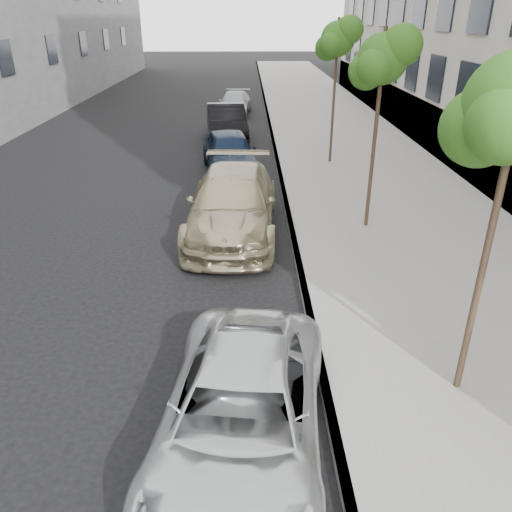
{
  "coord_description": "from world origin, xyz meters",
  "views": [
    {
      "loc": [
        0.0,
        -4.48,
        5.29
      ],
      "look_at": [
        0.14,
        3.32,
        1.5
      ],
      "focal_mm": 35.0,
      "sensor_mm": 36.0,
      "label": 1
    }
  ],
  "objects_px": {
    "sedan_blue": "(229,152)",
    "sedan_black": "(226,123)",
    "tree_mid": "(384,59)",
    "tree_far": "(338,39)",
    "sedan_rear": "(235,103)",
    "minivan": "(241,415)",
    "suv": "(233,203)"
  },
  "relations": [
    {
      "from": "tree_far",
      "to": "sedan_blue",
      "type": "relative_size",
      "value": 1.17
    },
    {
      "from": "tree_mid",
      "to": "sedan_rear",
      "type": "bearing_deg",
      "value": 102.76
    },
    {
      "from": "suv",
      "to": "sedan_rear",
      "type": "height_order",
      "value": "suv"
    },
    {
      "from": "minivan",
      "to": "sedan_blue",
      "type": "distance_m",
      "value": 13.12
    },
    {
      "from": "tree_far",
      "to": "tree_mid",
      "type": "bearing_deg",
      "value": -90.0
    },
    {
      "from": "tree_far",
      "to": "sedan_blue",
      "type": "bearing_deg",
      "value": -165.81
    },
    {
      "from": "minivan",
      "to": "suv",
      "type": "relative_size",
      "value": 0.82
    },
    {
      "from": "sedan_black",
      "to": "sedan_rear",
      "type": "relative_size",
      "value": 1.13
    },
    {
      "from": "tree_mid",
      "to": "tree_far",
      "type": "height_order",
      "value": "tree_far"
    },
    {
      "from": "minivan",
      "to": "sedan_rear",
      "type": "distance_m",
      "value": 24.99
    },
    {
      "from": "sedan_blue",
      "to": "sedan_rear",
      "type": "height_order",
      "value": "sedan_blue"
    },
    {
      "from": "suv",
      "to": "tree_mid",
      "type": "bearing_deg",
      "value": 3.53
    },
    {
      "from": "sedan_black",
      "to": "tree_mid",
      "type": "bearing_deg",
      "value": -74.4
    },
    {
      "from": "tree_mid",
      "to": "sedan_blue",
      "type": "height_order",
      "value": "tree_mid"
    },
    {
      "from": "sedan_rear",
      "to": "minivan",
      "type": "bearing_deg",
      "value": -83.59
    },
    {
      "from": "tree_mid",
      "to": "sedan_rear",
      "type": "height_order",
      "value": "tree_mid"
    },
    {
      "from": "sedan_blue",
      "to": "sedan_rear",
      "type": "distance_m",
      "value": 11.88
    },
    {
      "from": "tree_far",
      "to": "sedan_blue",
      "type": "xyz_separation_m",
      "value": [
        -3.88,
        -0.98,
        -3.73
      ]
    },
    {
      "from": "tree_mid",
      "to": "sedan_black",
      "type": "xyz_separation_m",
      "value": [
        -4.18,
        10.73,
        -3.54
      ]
    },
    {
      "from": "suv",
      "to": "sedan_rear",
      "type": "xyz_separation_m",
      "value": [
        -0.31,
        17.46,
        -0.19
      ]
    },
    {
      "from": "minivan",
      "to": "sedan_black",
      "type": "distance_m",
      "value": 18.34
    },
    {
      "from": "sedan_blue",
      "to": "sedan_black",
      "type": "xyz_separation_m",
      "value": [
        -0.3,
        5.21,
        0.04
      ]
    },
    {
      "from": "minivan",
      "to": "sedan_black",
      "type": "bearing_deg",
      "value": 99.46
    },
    {
      "from": "suv",
      "to": "tree_far",
      "type": "bearing_deg",
      "value": 63.67
    },
    {
      "from": "tree_far",
      "to": "sedan_rear",
      "type": "distance_m",
      "value": 12.22
    },
    {
      "from": "minivan",
      "to": "sedan_black",
      "type": "height_order",
      "value": "sedan_black"
    },
    {
      "from": "suv",
      "to": "minivan",
      "type": "bearing_deg",
      "value": -85.14
    },
    {
      "from": "tree_mid",
      "to": "sedan_black",
      "type": "distance_m",
      "value": 12.05
    },
    {
      "from": "minivan",
      "to": "suv",
      "type": "xyz_separation_m",
      "value": [
        -0.3,
        7.53,
        0.17
      ]
    },
    {
      "from": "minivan",
      "to": "tree_mid",
      "type": "bearing_deg",
      "value": 73.12
    },
    {
      "from": "sedan_blue",
      "to": "tree_far",
      "type": "bearing_deg",
      "value": 5.65
    },
    {
      "from": "sedan_blue",
      "to": "minivan",
      "type": "bearing_deg",
      "value": -96.13
    }
  ]
}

